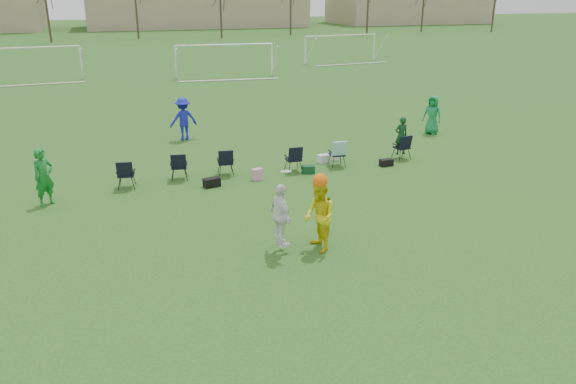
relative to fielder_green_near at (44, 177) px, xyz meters
name	(u,v)px	position (x,y,z in m)	size (l,w,h in m)	color
ground	(335,274)	(6.77, -6.89, -0.89)	(260.00, 260.00, 0.00)	#245219
fielder_green_near	(44,177)	(0.00, 0.00, 0.00)	(0.65, 0.43, 1.79)	#147326
fielder_blue	(183,119)	(5.14, 6.79, 0.04)	(1.21, 0.69, 1.87)	#161DAA
fielder_green_far	(432,115)	(16.16, 4.43, -0.01)	(0.87, 0.57, 1.78)	#167C40
center_contest	(306,215)	(6.53, -5.50, 0.07)	(1.61, 1.10, 2.19)	white
sideline_setup	(284,157)	(8.02, 1.10, -0.39)	(11.13, 2.00, 1.65)	#103B1B
goal_left	(26,55)	(-3.23, 27.11, 1.03)	(7.39, 0.76, 2.46)	white
goal_mid	(225,51)	(10.77, 25.11, 1.03)	(7.40, 0.63, 2.46)	white
goal_right	(341,41)	(22.77, 31.11, 1.03)	(7.35, 1.14, 2.46)	white
tree_line	(138,0)	(7.00, 62.96, 4.20)	(110.28, 3.28, 11.40)	#382B21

